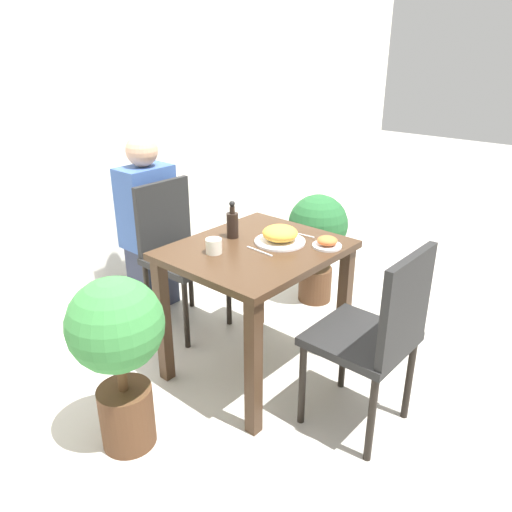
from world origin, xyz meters
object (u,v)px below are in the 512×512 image
object	(u,v)px
food_plate	(280,235)
side_plate	(327,243)
sauce_bottle	(232,224)
potted_plant_right	(317,235)
drink_cup	(214,246)
chair_far	(177,247)
chair_near	(377,332)
potted_plant_left	(118,345)
person_figure	(148,225)

from	to	relation	value
food_plate	side_plate	xyz separation A→B (m)	(0.11, -0.22, -0.02)
sauce_bottle	potted_plant_right	world-z (taller)	sauce_bottle
drink_cup	potted_plant_right	distance (m)	1.13
chair_far	drink_cup	size ratio (longest dim) A/B	11.55
food_plate	chair_far	bearing A→B (deg)	93.83
chair_near	food_plate	size ratio (longest dim) A/B	3.50
potted_plant_left	person_figure	bearing A→B (deg)	46.64
side_plate	potted_plant_left	distance (m)	1.11
food_plate	person_figure	distance (m)	1.10
sauce_bottle	drink_cup	bearing A→B (deg)	-159.91
drink_cup	sauce_bottle	size ratio (longest dim) A/B	0.40
chair_far	drink_cup	xyz separation A→B (m)	(-0.27, -0.61, 0.25)
chair_far	drink_cup	world-z (taller)	chair_far
chair_far	potted_plant_left	distance (m)	1.08
drink_cup	potted_plant_left	size ratio (longest dim) A/B	0.10
sauce_bottle	person_figure	distance (m)	0.88
food_plate	potted_plant_left	bearing A→B (deg)	172.40
food_plate	person_figure	bearing A→B (deg)	90.96
potted_plant_left	food_plate	bearing A→B (deg)	-7.60
chair_near	food_plate	world-z (taller)	chair_near
chair_far	potted_plant_left	bearing A→B (deg)	-143.74
chair_far	sauce_bottle	size ratio (longest dim) A/B	4.57
chair_far	potted_plant_right	distance (m)	0.95
potted_plant_right	sauce_bottle	bearing A→B (deg)	-176.91
drink_cup	sauce_bottle	xyz separation A→B (m)	(0.22, 0.08, 0.04)
chair_far	person_figure	xyz separation A→B (m)	(0.03, 0.32, 0.06)
potted_plant_left	chair_far	bearing A→B (deg)	36.26
chair_far	food_plate	world-z (taller)	chair_far
chair_far	person_figure	distance (m)	0.33
chair_far	person_figure	size ratio (longest dim) A/B	0.78
potted_plant_right	chair_far	bearing A→B (deg)	149.61
food_plate	person_figure	world-z (taller)	person_figure
potted_plant_left	person_figure	size ratio (longest dim) A/B	0.70
potted_plant_right	person_figure	bearing A→B (deg)	134.54
chair_far	food_plate	size ratio (longest dim) A/B	3.50
food_plate	potted_plant_left	size ratio (longest dim) A/B	0.32
sauce_bottle	side_plate	bearing A→B (deg)	-64.75
side_plate	sauce_bottle	size ratio (longest dim) A/B	0.74
drink_cup	person_figure	distance (m)	0.99
side_plate	person_figure	size ratio (longest dim) A/B	0.13
sauce_bottle	person_figure	world-z (taller)	person_figure
food_plate	sauce_bottle	bearing A→B (deg)	113.96
drink_cup	potted_plant_right	xyz separation A→B (m)	(1.09, 0.13, -0.28)
chair_far	person_figure	bearing A→B (deg)	84.11
side_plate	drink_cup	xyz separation A→B (m)	(-0.43, 0.37, 0.01)
chair_near	person_figure	bearing A→B (deg)	-93.54
food_plate	potted_plant_right	xyz separation A→B (m)	(0.77, 0.28, -0.29)
potted_plant_right	person_figure	size ratio (longest dim) A/B	0.65
food_plate	sauce_bottle	size ratio (longest dim) A/B	1.30
food_plate	sauce_bottle	world-z (taller)	sauce_bottle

